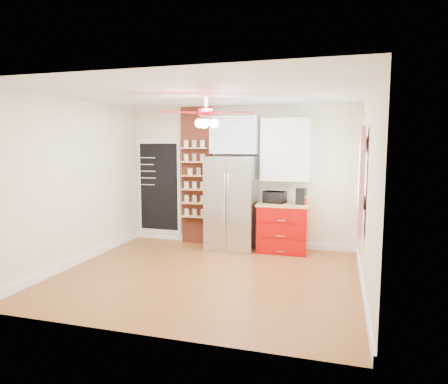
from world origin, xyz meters
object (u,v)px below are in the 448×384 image
(fridge, at_px, (232,203))
(coffee_maker, at_px, (301,196))
(toaster_oven, at_px, (274,197))
(red_cabinet, at_px, (283,227))
(pantry_jar_oats, at_px, (190,172))
(ceiling_fan, at_px, (206,113))
(canister_left, at_px, (304,201))

(fridge, bearing_deg, coffee_maker, -0.05)
(toaster_oven, height_order, coffee_maker, coffee_maker)
(red_cabinet, xyz_separation_m, toaster_oven, (-0.17, 0.00, 0.55))
(toaster_oven, distance_m, pantry_jar_oats, 1.73)
(ceiling_fan, bearing_deg, toaster_oven, 66.11)
(fridge, relative_size, ceiling_fan, 1.25)
(fridge, xyz_separation_m, pantry_jar_oats, (-0.88, 0.12, 0.56))
(coffee_maker, distance_m, canister_left, 0.10)
(pantry_jar_oats, bearing_deg, coffee_maker, -3.24)
(ceiling_fan, distance_m, canister_left, 2.53)
(toaster_oven, height_order, canister_left, toaster_oven)
(canister_left, bearing_deg, coffee_maker, 159.61)
(fridge, height_order, red_cabinet, fridge)
(red_cabinet, height_order, ceiling_fan, ceiling_fan)
(fridge, height_order, toaster_oven, fridge)
(canister_left, distance_m, pantry_jar_oats, 2.27)
(red_cabinet, relative_size, coffee_maker, 3.18)
(canister_left, bearing_deg, ceiling_fan, -128.72)
(fridge, bearing_deg, canister_left, -0.90)
(red_cabinet, relative_size, pantry_jar_oats, 7.48)
(ceiling_fan, xyz_separation_m, coffee_maker, (1.24, 1.63, -1.38))
(fridge, distance_m, red_cabinet, 1.06)
(coffee_maker, bearing_deg, fridge, -171.59)
(toaster_oven, height_order, pantry_jar_oats, pantry_jar_oats)
(ceiling_fan, relative_size, canister_left, 10.46)
(red_cabinet, bearing_deg, coffee_maker, -9.17)
(red_cabinet, height_order, pantry_jar_oats, pantry_jar_oats)
(fridge, xyz_separation_m, coffee_maker, (1.29, -0.00, 0.17))
(red_cabinet, distance_m, pantry_jar_oats, 2.10)
(fridge, height_order, canister_left, fridge)
(toaster_oven, xyz_separation_m, canister_left, (0.54, -0.08, -0.04))
(ceiling_fan, xyz_separation_m, pantry_jar_oats, (-0.93, 1.75, -0.99))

